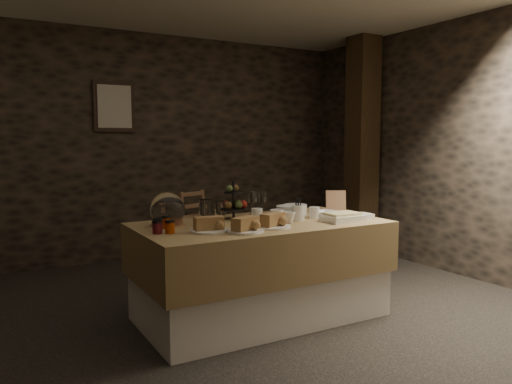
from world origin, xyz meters
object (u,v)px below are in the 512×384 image
buffet_table (261,263)px  fruit_stand (234,204)px  chair (199,229)px  timber_column (362,147)px

buffet_table → fruit_stand: bearing=111.7°
buffet_table → chair: bearing=80.3°
chair → fruit_stand: 1.89m
fruit_stand → buffet_table: bearing=-68.3°
fruit_stand → timber_column: bearing=25.4°
chair → buffet_table: bearing=-117.5°
chair → fruit_stand: (-0.44, -1.76, 0.52)m
chair → timber_column: 2.18m
chair → fruit_stand: fruit_stand is taller
timber_column → fruit_stand: bearing=-154.6°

